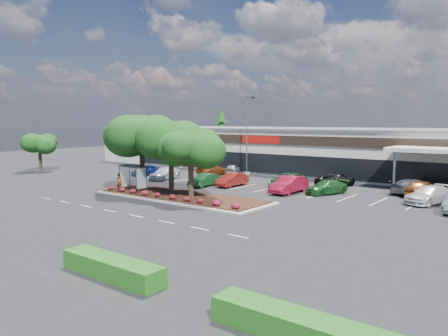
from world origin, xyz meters
The scene contains 29 objects.
ground centered at (0.00, 0.00, 0.00)m, with size 160.00×160.00×0.00m, color black.
retail_store centered at (0.06, 33.91, 3.15)m, with size 80.40×25.20×6.25m.
landscape_island centered at (-2.00, 4.00, 0.12)m, with size 18.00×6.00×0.26m.
lane_markings centered at (-0.14, 10.42, 0.01)m, with size 33.12×20.06×0.01m.
shrub_row centered at (-2.00, 1.90, 0.51)m, with size 17.00×0.80×0.50m, color maroon, non-canonical shape.
bus_shelter centered at (-7.50, 2.95, 2.31)m, with size 2.75×1.55×2.59m.
island_tree_west centered at (-8.00, 4.50, 4.21)m, with size 7.20×7.20×7.89m, color black, non-canonical shape.
island_tree_mid centered at (-4.50, 5.20, 3.92)m, with size 6.60×6.60×7.32m, color black, non-canonical shape.
island_tree_east centered at (-0.50, 3.70, 3.51)m, with size 5.80×5.80×6.50m, color black, non-canonical shape.
hedge_south_east centered at (10.00, -13.50, 0.45)m, with size 6.00×1.30×0.90m, color #164A14.
hedge_south_mid centered at (20.00, -13.50, 0.45)m, with size 7.00×1.30×0.90m, color #164A14.
tree_west_far centered at (-34.00, 8.00, 2.80)m, with size 4.80×4.80×5.61m, color black, non-canonical shape.
conifer_north_west centered at (-30.00, 46.00, 5.00)m, with size 4.40×4.40×10.00m, color black.
person_waiting centered at (-8.75, 2.09, 1.16)m, with size 0.66×0.43×1.81m, color #594C47.
light_pole centered at (-7.24, 22.57, 4.71)m, with size 1.42×0.72×10.59m.
car_0 centered at (-17.39, 13.43, 0.74)m, with size 1.75×4.35×1.48m, color #0D1C54.
car_1 centered at (-12.91, 12.63, 0.74)m, with size 2.07×5.10×1.48m, color silver.
car_2 centered at (-5.08, 11.14, 0.70)m, with size 1.49×4.28×1.41m, color #144821.
car_3 centered at (-2.67, 12.96, 0.75)m, with size 1.58×4.53×1.49m, color maroon.
car_4 centered at (2.99, 15.49, 0.81)m, with size 2.69×5.83×1.62m, color #1A4E24.
car_5 centered at (4.66, 12.78, 0.86)m, with size 1.81×5.19×1.71m, color maroon.
car_6 centered at (7.92, 14.58, 0.68)m, with size 1.90×4.68×1.36m, color #1E5623.
car_7 centered at (17.35, 15.20, 0.78)m, with size 2.20×5.41×1.57m, color silver.
car_9 centered at (-10.88, 19.74, 0.72)m, with size 2.03×4.99×1.45m, color maroon.
car_10 centered at (-9.33, 22.10, 0.69)m, with size 1.64×4.08×1.39m, color slate.
car_13 centered at (6.11, 21.67, 0.71)m, with size 1.67×4.15×1.42m, color black.
car_14 centered at (6.62, 19.86, 0.74)m, with size 2.45×5.31×1.48m, color black.
car_15 centered at (14.86, 19.69, 0.76)m, with size 2.13×5.25×1.52m, color slate.
car_16 centered at (16.02, 18.04, 0.86)m, with size 2.03×5.06×1.72m, color brown.
Camera 1 is at (26.19, -25.93, 7.22)m, focal length 35.00 mm.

